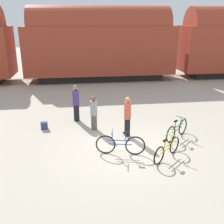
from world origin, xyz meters
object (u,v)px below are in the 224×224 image
Objects in this scene: person_in_red at (127,116)px; person_in_purple at (76,103)px; bicycle_green at (177,130)px; bicycle_blue at (120,145)px; freight_train at (100,42)px; backpack at (44,126)px; person_in_grey at (94,113)px; bicycle_yellow at (167,149)px.

person_in_purple is (-2.11, 2.05, 0.01)m from person_in_red.
bicycle_blue is at bearing -157.51° from bicycle_green.
bicycle_blue is at bearing -91.91° from freight_train.
person_in_red is 2.94m from person_in_purple.
person_in_red is 5.04× the size of backpack.
freight_train reaches higher than person_in_purple.
person_in_purple is at bearing 11.19° from person_in_grey.
bicycle_blue is at bearing -156.45° from person_in_red.
bicycle_green is at bearing -134.04° from person_in_grey.
person_in_red is at bearing -22.94° from person_in_purple.
backpack is (-3.56, 1.19, -0.71)m from person_in_red.
person_in_purple reaches higher than bicycle_yellow.
person_in_purple is (-4.10, 2.55, 0.53)m from bicycle_green.
bicycle_green is 0.85× the size of person_in_grey.
bicycle_blue is (-0.42, -12.69, -2.59)m from freight_train.
bicycle_green is 3.63m from person_in_grey.
bicycle_green is 3.88× the size of backpack.
person_in_red reaches higher than backpack.
person_in_purple reaches higher than person_in_grey.
backpack is at bearing -109.08° from freight_train.
person_in_grey is (-1.21, -10.27, -2.19)m from freight_train.
freight_train reaches higher than bicycle_yellow.
freight_train is at bearing 98.97° from person_in_purple.
bicycle_blue is at bearing -42.35° from backpack.
bicycle_yellow is at bearing -121.40° from bicycle_green.
person_in_grey reaches higher than backpack.
freight_train reaches higher than bicycle_blue.
bicycle_green is 1.00× the size of bicycle_yellow.
person_in_grey is (-2.38, 2.94, 0.43)m from bicycle_yellow.
freight_train is 9.52m from person_in_purple.
person_in_purple reaches higher than bicycle_green.
bicycle_yellow is at bearing -162.77° from person_in_grey.
person_in_red is (0.55, 1.55, 0.50)m from bicycle_blue.
person_in_purple is 5.20× the size of backpack.
bicycle_blue reaches higher than bicycle_green.
bicycle_blue reaches higher than bicycle_yellow.
bicycle_blue is 1.35× the size of bicycle_green.
person_in_red is 1.10× the size of person_in_grey.
bicycle_yellow is (-0.96, -1.57, -0.02)m from bicycle_green.
person_in_purple is 1.14× the size of person_in_grey.
person_in_red reaches higher than bicycle_green.
person_in_grey is at bearing 100.17° from person_in_red.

